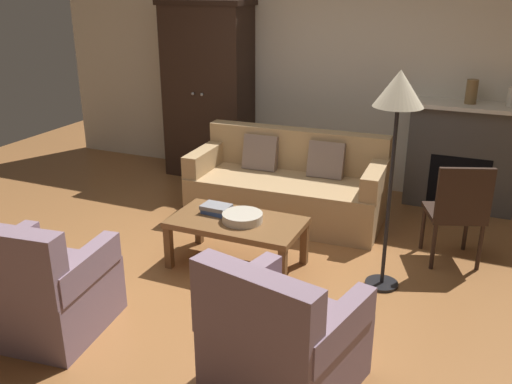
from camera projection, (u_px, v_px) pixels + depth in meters
The scene contains 13 objects.
ground_plane at pixel (235, 274), 4.59m from camera, with size 9.60×9.60×0.00m, color #9E6638.
back_wall at pixel (330, 64), 6.29m from camera, with size 7.20×0.10×2.80m, color silver.
fireplace at pixel (463, 156), 5.79m from camera, with size 1.26×0.48×1.12m.
armoire at pixel (208, 91), 6.65m from camera, with size 1.06×0.57×2.08m.
couch at pixel (288, 188), 5.61m from camera, with size 1.95×0.93×0.86m.
coffee_table at pixel (237, 226), 4.61m from camera, with size 1.10×0.60×0.42m.
fruit_bowl at pixel (242, 217), 4.55m from camera, with size 0.34×0.34×0.07m, color beige.
book_stack at pixel (217, 209), 4.71m from camera, with size 0.26×0.19×0.07m.
mantel_vase_bronze at pixel (472, 92), 5.53m from camera, with size 0.11×0.11×0.24m, color olive.
armchair_near_left at pixel (42, 290), 3.74m from camera, with size 0.86×0.86×0.88m.
armchair_near_right at pixel (281, 342), 3.20m from camera, with size 0.92×0.92×0.88m.
side_chair_wooden at pixel (458, 208), 4.58m from camera, with size 0.57×0.57×0.90m.
floor_lamp at pixel (398, 102), 3.90m from camera, with size 0.36×0.36×1.70m.
Camera 1 is at (1.77, -3.65, 2.26)m, focal length 38.87 mm.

